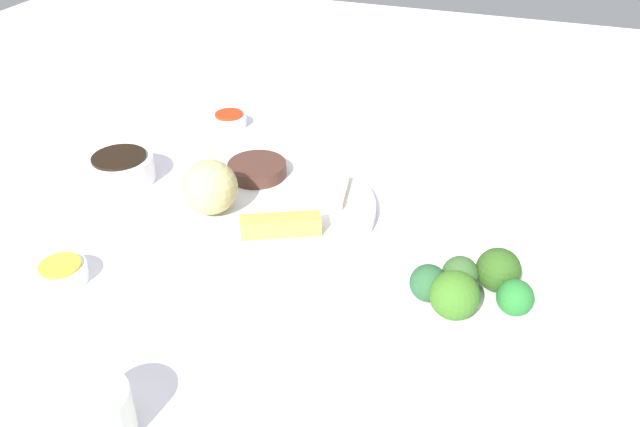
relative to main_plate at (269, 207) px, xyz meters
name	(u,v)px	position (x,y,z in m)	size (l,w,h in m)	color
tabletop	(269,227)	(0.01, -0.02, -0.02)	(2.20, 2.20, 0.02)	white
main_plate	(269,207)	(0.00, 0.00, 0.00)	(0.30, 0.30, 0.02)	white
rice_scoop	(210,187)	(-0.06, -0.05, 0.05)	(0.07, 0.07, 0.07)	tan
spring_roll	(281,225)	(0.05, -0.06, 0.02)	(0.10, 0.02, 0.03)	gold
crab_rangoon_wonton	(322,190)	(0.06, 0.05, 0.01)	(0.07, 0.08, 0.01)	beige
stir_fry_heap	(257,169)	(-0.05, 0.06, 0.02)	(0.09, 0.09, 0.02)	#492A22
broccoli_plate	(467,304)	(0.29, -0.11, 0.00)	(0.20, 0.20, 0.01)	white
broccoli_floret_0	(460,274)	(0.28, -0.09, 0.03)	(0.04, 0.04, 0.04)	#365C2B
broccoli_floret_1	(455,295)	(0.28, -0.14, 0.03)	(0.05, 0.05, 0.05)	#3A7021
broccoli_floret_2	(498,270)	(0.32, -0.08, 0.03)	(0.05, 0.05, 0.05)	#2F571C
broccoli_floret_3	(515,297)	(0.34, -0.11, 0.03)	(0.04, 0.04, 0.04)	#26742E
broccoli_floret_5	(428,283)	(0.25, -0.12, 0.03)	(0.04, 0.04, 0.04)	#285831
soy_sauce_bowl	(121,169)	(-0.24, 0.01, 0.01)	(0.10, 0.10, 0.04)	white
soy_sauce_bowl_liquid	(119,157)	(-0.24, 0.01, 0.03)	(0.08, 0.08, 0.00)	black
sauce_ramekin_sweet_and_sour	(229,121)	(-0.17, 0.23, 0.00)	(0.06, 0.06, 0.02)	white
sauce_ramekin_sweet_and_sour_liquid	(229,114)	(-0.17, 0.23, 0.01)	(0.05, 0.05, 0.00)	red
sauce_ramekin_hot_mustard	(62,274)	(-0.17, -0.22, 0.00)	(0.06, 0.06, 0.02)	white
sauce_ramekin_hot_mustard_liquid	(60,266)	(-0.17, -0.22, 0.01)	(0.05, 0.05, 0.00)	gold
teacup	(98,414)	(0.00, -0.39, 0.02)	(0.06, 0.06, 0.05)	white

